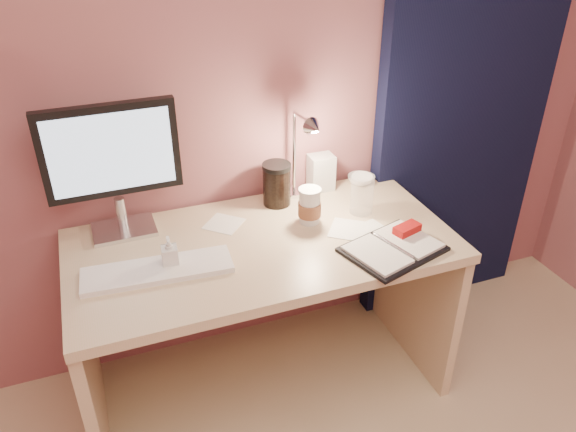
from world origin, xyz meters
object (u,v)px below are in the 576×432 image
object	(u,v)px
keyboard	(158,270)
monitor	(112,159)
clear_cup	(362,194)
bowl	(360,179)
planner	(394,247)
dark_jar	(277,186)
product_box	(321,172)
coffee_cup	(310,206)
desk_lamp	(300,151)
lotion_bottle	(170,253)
desk	(258,280)

from	to	relation	value
keyboard	monitor	bearing A→B (deg)	107.68
clear_cup	bowl	world-z (taller)	clear_cup
monitor	planner	bearing A→B (deg)	-28.33
dark_jar	product_box	distance (m)	0.23
coffee_cup	desk_lamp	world-z (taller)	desk_lamp
product_box	desk_lamp	size ratio (longest dim) A/B	0.40
coffee_cup	keyboard	bearing A→B (deg)	-167.87
planner	product_box	size ratio (longest dim) A/B	2.53
monitor	desk_lamp	bearing A→B (deg)	-4.21
lotion_bottle	product_box	distance (m)	0.79
desk	dark_jar	bearing A→B (deg)	50.82
clear_cup	product_box	xyz separation A→B (m)	(-0.07, 0.24, -0.00)
monitor	coffee_cup	world-z (taller)	monitor
keyboard	lotion_bottle	xyz separation A→B (m)	(0.05, 0.02, 0.05)
desk_lamp	clear_cup	bearing A→B (deg)	-41.13
desk	coffee_cup	bearing A→B (deg)	-0.38
planner	coffee_cup	bearing A→B (deg)	109.34
keyboard	coffee_cup	distance (m)	0.62
planner	clear_cup	distance (m)	0.29
desk	clear_cup	world-z (taller)	clear_cup
bowl	dark_jar	bearing A→B (deg)	-173.81
desk_lamp	coffee_cup	bearing A→B (deg)	-102.74
desk	keyboard	xyz separation A→B (m)	(-0.39, -0.13, 0.24)
keyboard	lotion_bottle	bearing A→B (deg)	23.83
desk_lamp	monitor	bearing A→B (deg)	168.98
keyboard	coffee_cup	xyz separation A→B (m)	(0.60, 0.13, 0.06)
desk	keyboard	size ratio (longest dim) A/B	2.81
desk	coffee_cup	xyz separation A→B (m)	(0.21, -0.00, 0.29)
dark_jar	desk_lamp	xyz separation A→B (m)	(0.08, -0.04, 0.16)
monitor	clear_cup	world-z (taller)	monitor
dark_jar	product_box	bearing A→B (deg)	14.62
dark_jar	lotion_bottle	bearing A→B (deg)	-149.07
lotion_bottle	dark_jar	bearing A→B (deg)	30.93
clear_cup	product_box	bearing A→B (deg)	106.64
coffee_cup	product_box	size ratio (longest dim) A/B	0.92
coffee_cup	clear_cup	bearing A→B (deg)	-0.77
monitor	product_box	distance (m)	0.86
coffee_cup	dark_jar	size ratio (longest dim) A/B	0.90
monitor	desk	bearing A→B (deg)	-21.49
keyboard	bowl	distance (m)	1.00
monitor	planner	world-z (taller)	monitor
keyboard	lotion_bottle	size ratio (longest dim) A/B	4.19
desk	lotion_bottle	xyz separation A→B (m)	(-0.34, -0.11, 0.29)
dark_jar	monitor	bearing A→B (deg)	-179.83
monitor	keyboard	xyz separation A→B (m)	(0.08, -0.31, -0.29)
dark_jar	product_box	size ratio (longest dim) A/B	1.03
desk	clear_cup	bearing A→B (deg)	-0.58
bowl	lotion_bottle	xyz separation A→B (m)	(-0.89, -0.34, 0.04)
coffee_cup	planner	bearing A→B (deg)	-53.85
lotion_bottle	monitor	bearing A→B (deg)	113.07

